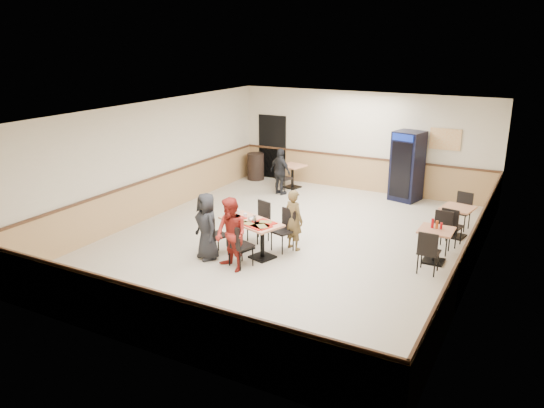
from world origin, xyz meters
The scene contains 20 objects.
ground centered at (0.00, 0.00, 0.00)m, with size 10.00×10.00×0.00m, color beige.
room_shell centered at (1.78, 2.55, 0.58)m, with size 10.00×10.00×10.00m.
main_table centered at (-0.43, -0.98, 0.50)m, with size 1.55×1.10×0.75m.
main_chairs centered at (-0.47, -0.96, 0.48)m, with size 1.69×1.95×0.95m.
diner_woman_left centered at (-1.12, -1.65, 0.73)m, with size 0.71×0.46×1.45m, color black.
diner_woman_right centered at (-0.36, -1.90, 0.76)m, with size 0.74×0.57×1.51m, color maroon.
diner_man_opposite centered at (0.27, -0.31, 0.68)m, with size 0.50×0.33×1.37m, color brown.
lone_diner centered at (-1.96, 3.38, 0.70)m, with size 0.82×0.34×1.40m, color black.
tabletop_clutter centered at (-0.42, -1.05, 0.77)m, with size 1.29×0.79×0.12m.
side_table_near centered at (3.19, 0.43, 0.49)m, with size 0.69×0.69×0.73m.
side_table_near_chair_south centered at (3.19, -0.16, 0.46)m, with size 0.43×0.43×0.93m, color black, non-canonical shape.
side_table_near_chair_north centered at (3.19, 1.02, 0.46)m, with size 0.43×0.43×0.93m, color black, non-canonical shape.
side_table_far centered at (3.32, 2.18, 0.49)m, with size 0.80×0.80×0.73m.
side_table_far_chair_south centered at (3.32, 1.60, 0.46)m, with size 0.43×0.43×0.93m, color black, non-canonical shape.
side_table_far_chair_north centered at (3.32, 2.77, 0.46)m, with size 0.43×0.43×0.93m, color black, non-canonical shape.
condiment_caddy centered at (3.16, 0.48, 0.82)m, with size 0.23×0.06×0.20m.
back_table centered at (-1.96, 4.20, 0.48)m, with size 0.81×0.81×0.73m.
back_table_chair_lone centered at (-1.96, 3.62, 0.46)m, with size 0.43×0.43×0.92m, color black, non-canonical shape.
pepsi_cooler centered at (1.49, 4.59, 1.00)m, with size 0.91×0.91×2.00m.
trash_bin centered at (-3.49, 4.55, 0.44)m, with size 0.55×0.55×0.88m, color black.
Camera 1 is at (5.05, -10.25, 4.54)m, focal length 35.00 mm.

